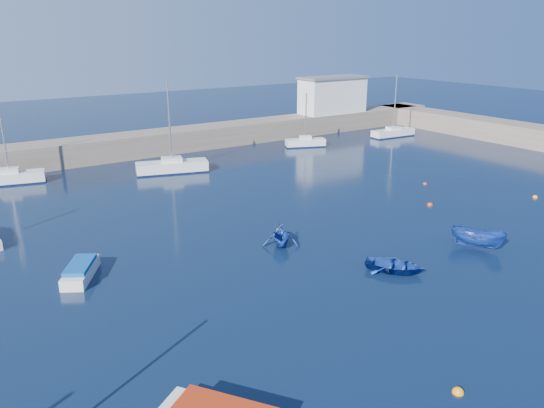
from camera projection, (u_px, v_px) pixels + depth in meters
ground at (460, 318)px, 27.69m from camera, size 220.00×220.00×0.00m
back_wall at (139, 144)px, 63.51m from camera, size 96.00×4.50×2.60m
right_arm at (470, 126)px, 75.87m from camera, size 4.50×32.00×2.60m
harbor_office at (332, 96)px, 78.27m from camera, size 10.00×4.00×5.00m
sailboat_5 at (10, 178)px, 51.66m from camera, size 6.58×3.21×8.42m
sailboat_6 at (172, 166)px, 55.78m from camera, size 7.68×4.08×9.69m
sailboat_7 at (305, 142)px, 68.22m from camera, size 5.24×3.23×6.85m
sailboat_8 at (393, 133)px, 74.71m from camera, size 6.66×2.33×8.54m
motorboat_1 at (81, 271)px, 32.06m from camera, size 3.15×4.04×0.95m
dinghy_center at (395, 266)px, 32.90m from camera, size 4.15×4.41×0.74m
dinghy_left at (281, 235)px, 36.74m from camera, size 3.74×3.85×1.55m
dinghy_right at (478, 238)px, 36.38m from camera, size 2.85×3.91×1.42m
buoy_0 at (458, 393)px, 21.95m from camera, size 0.50×0.50×0.50m
buoy_1 at (430, 205)px, 45.48m from camera, size 0.50×0.50×0.50m
buoy_2 at (535, 198)px, 47.58m from camera, size 0.45×0.45×0.45m
buoy_3 at (279, 231)px, 39.61m from camera, size 0.47×0.47×0.47m
buoy_4 at (425, 184)px, 51.73m from camera, size 0.38×0.38×0.38m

